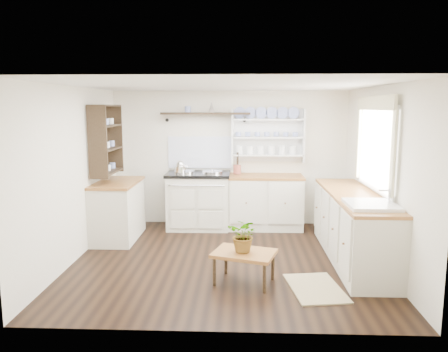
{
  "coord_description": "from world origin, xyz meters",
  "views": [
    {
      "loc": [
        0.21,
        -5.61,
        2.03
      ],
      "look_at": [
        -0.03,
        0.25,
        1.1
      ],
      "focal_mm": 35.0,
      "sensor_mm": 36.0,
      "label": 1
    }
  ],
  "objects": [
    {
      "name": "wall_left",
      "position": [
        -2.0,
        0.0,
        1.15
      ],
      "size": [
        0.02,
        3.8,
        2.3
      ],
      "primitive_type": "cube",
      "color": "silver",
      "rests_on": "ground"
    },
    {
      "name": "back_cabinets",
      "position": [
        0.6,
        1.6,
        0.46
      ],
      "size": [
        1.27,
        0.63,
        0.9
      ],
      "color": "beige",
      "rests_on": "floor"
    },
    {
      "name": "aga_cooker",
      "position": [
        -0.51,
        1.57,
        0.48
      ],
      "size": [
        1.06,
        0.73,
        0.97
      ],
      "color": "beige",
      "rests_on": "floor"
    },
    {
      "name": "belfast_sink",
      "position": [
        1.7,
        -0.65,
        0.8
      ],
      "size": [
        0.55,
        0.6,
        0.45
      ],
      "color": "white",
      "rests_on": "right_cabinets"
    },
    {
      "name": "floor_rug",
      "position": [
        1.05,
        -0.9,
        0.01
      ],
      "size": [
        0.67,
        0.92,
        0.02
      ],
      "primitive_type": "cube",
      "rotation": [
        0.0,
        0.0,
        0.14
      ],
      "color": "olive",
      "rests_on": "floor"
    },
    {
      "name": "left_shelving",
      "position": [
        -1.84,
        0.9,
        1.55
      ],
      "size": [
        0.28,
        0.8,
        1.05
      ],
      "primitive_type": "cube",
      "color": "black",
      "rests_on": "wall_left"
    },
    {
      "name": "center_table",
      "position": [
        0.25,
        -0.76,
        0.33
      ],
      "size": [
        0.81,
        0.68,
        0.37
      ],
      "rotation": [
        0.0,
        0.0,
        -0.31
      ],
      "color": "brown",
      "rests_on": "floor"
    },
    {
      "name": "wall_right",
      "position": [
        2.0,
        0.0,
        1.15
      ],
      "size": [
        0.02,
        3.8,
        2.3
      ],
      "primitive_type": "cube",
      "color": "silver",
      "rests_on": "ground"
    },
    {
      "name": "ceiling",
      "position": [
        0.0,
        0.0,
        2.3
      ],
      "size": [
        4.0,
        3.8,
        0.01
      ],
      "primitive_type": "cube",
      "color": "white",
      "rests_on": "wall_back"
    },
    {
      "name": "kettle",
      "position": [
        -0.79,
        1.45,
        1.04
      ],
      "size": [
        0.18,
        0.18,
        0.22
      ],
      "primitive_type": null,
      "color": "silver",
      "rests_on": "aga_cooker"
    },
    {
      "name": "right_cabinets",
      "position": [
        1.7,
        0.1,
        0.46
      ],
      "size": [
        0.62,
        2.43,
        0.9
      ],
      "color": "beige",
      "rests_on": "floor"
    },
    {
      "name": "high_shelf",
      "position": [
        -0.4,
        1.78,
        1.91
      ],
      "size": [
        1.5,
        0.29,
        0.16
      ],
      "color": "black",
      "rests_on": "wall_back"
    },
    {
      "name": "plate_rack",
      "position": [
        0.65,
        1.86,
        1.56
      ],
      "size": [
        1.2,
        0.22,
        0.9
      ],
      "color": "white",
      "rests_on": "wall_back"
    },
    {
      "name": "wall_back",
      "position": [
        0.0,
        1.9,
        1.15
      ],
      "size": [
        4.0,
        0.02,
        2.3
      ],
      "primitive_type": "cube",
      "color": "silver",
      "rests_on": "ground"
    },
    {
      "name": "floor",
      "position": [
        0.0,
        0.0,
        0.0
      ],
      "size": [
        4.0,
        3.8,
        0.01
      ],
      "primitive_type": "cube",
      "color": "black",
      "rests_on": "ground"
    },
    {
      "name": "left_cabinets",
      "position": [
        -1.7,
        0.9,
        0.46
      ],
      "size": [
        0.62,
        1.13,
        0.9
      ],
      "color": "beige",
      "rests_on": "floor"
    },
    {
      "name": "potted_plant",
      "position": [
        0.25,
        -0.76,
        0.58
      ],
      "size": [
        0.45,
        0.43,
        0.4
      ],
      "primitive_type": "imported",
      "rotation": [
        0.0,
        0.0,
        -0.39
      ],
      "color": "#3F7233",
      "rests_on": "center_table"
    },
    {
      "name": "utensil_crock",
      "position": [
        0.13,
        1.68,
        0.99
      ],
      "size": [
        0.13,
        0.13,
        0.15
      ],
      "primitive_type": "cylinder",
      "color": "#9B4938",
      "rests_on": "back_cabinets"
    },
    {
      "name": "window",
      "position": [
        1.95,
        0.15,
        1.56
      ],
      "size": [
        0.08,
        1.55,
        1.22
      ],
      "color": "white",
      "rests_on": "wall_right"
    }
  ]
}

